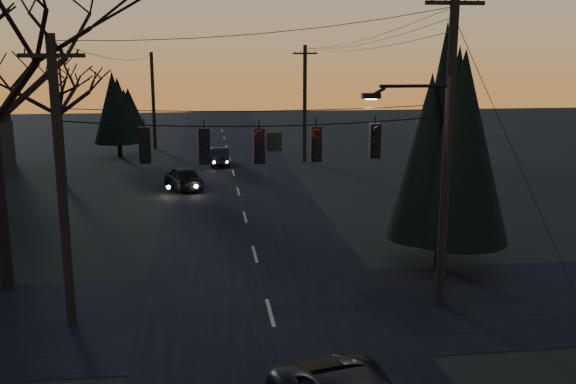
{
  "coord_description": "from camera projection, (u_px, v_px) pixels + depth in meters",
  "views": [
    {
      "loc": [
        -1.91,
        -8.7,
        7.99
      ],
      "look_at": [
        0.51,
        9.63,
        3.95
      ],
      "focal_mm": 40.0,
      "sensor_mm": 36.0,
      "label": 1
    }
  ],
  "objects": [
    {
      "name": "span_signal_assembly",
      "position": [
        261.0,
        144.0,
        18.89
      ],
      "size": [
        11.5,
        0.44,
        1.47
      ],
      "color": "black",
      "rests_on": "ground"
    },
    {
      "name": "bare_tree_dist",
      "position": [
        56.0,
        86.0,
        38.0
      ],
      "size": [
        6.16,
        6.16,
        8.61
      ],
      "color": "black",
      "rests_on": "ground"
    },
    {
      "name": "evergreen_right",
      "position": [
        444.0,
        149.0,
        23.39
      ],
      "size": [
        3.84,
        3.84,
        7.91
      ],
      "color": "black",
      "rests_on": "ground"
    },
    {
      "name": "utility_pole_right",
      "position": [
        439.0,
        304.0,
        20.76
      ],
      "size": [
        5.0,
        0.3,
        10.0
      ],
      "primitive_type": null,
      "color": "black",
      "rests_on": "ground"
    },
    {
      "name": "utility_pole_far_r",
      "position": [
        304.0,
        161.0,
        47.88
      ],
      "size": [
        1.8,
        0.3,
        8.5
      ],
      "primitive_type": null,
      "color": "black",
      "rests_on": "ground"
    },
    {
      "name": "cross_road",
      "position": [
        270.0,
        313.0,
        20.06
      ],
      "size": [
        60.0,
        7.0,
        0.02
      ],
      "primitive_type": "cube",
      "color": "black",
      "rests_on": "ground"
    },
    {
      "name": "utility_pole_left",
      "position": [
        72.0,
        323.0,
        19.29
      ],
      "size": [
        1.8,
        0.3,
        8.5
      ],
      "primitive_type": null,
      "color": "black",
      "rests_on": "ground"
    },
    {
      "name": "sedan_oncoming_b",
      "position": [
        220.0,
        156.0,
        46.37
      ],
      "size": [
        1.39,
        3.84,
        1.26
      ],
      "primitive_type": "imported",
      "rotation": [
        0.0,
        0.0,
        3.12
      ],
      "color": "black",
      "rests_on": "ground"
    },
    {
      "name": "sedan_oncoming_a",
      "position": [
        183.0,
        177.0,
        38.15
      ],
      "size": [
        2.67,
        4.35,
        1.38
      ],
      "primitive_type": "imported",
      "rotation": [
        0.0,
        0.0,
        3.42
      ],
      "color": "black",
      "rests_on": "ground"
    },
    {
      "name": "utility_pole_far_l",
      "position": [
        155.0,
        149.0,
        54.16
      ],
      "size": [
        0.3,
        0.3,
        8.0
      ],
      "primitive_type": null,
      "color": "black",
      "rests_on": "ground"
    },
    {
      "name": "evergreen_dist",
      "position": [
        118.0,
        112.0,
        49.2
      ],
      "size": [
        3.45,
        3.45,
        5.86
      ],
      "color": "black",
      "rests_on": "ground"
    },
    {
      "name": "main_road",
      "position": [
        248.0,
        228.0,
        29.74
      ],
      "size": [
        8.0,
        120.0,
        0.02
      ],
      "primitive_type": "cube",
      "color": "black",
      "rests_on": "ground"
    }
  ]
}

